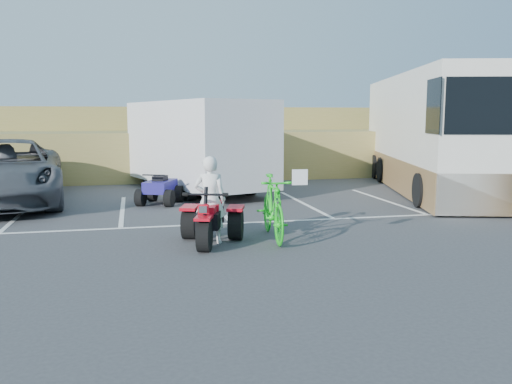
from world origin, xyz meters
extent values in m
plane|color=#39393B|center=(0.00, 0.00, 0.00)|extent=(100.00, 100.00, 0.00)
cube|color=white|center=(-5.40, 5.00, 0.00)|extent=(0.12, 5.00, 0.01)
cube|color=white|center=(-2.70, 5.00, 0.00)|extent=(0.12, 5.00, 0.01)
cube|color=white|center=(0.00, 5.00, 0.00)|extent=(0.12, 5.00, 0.01)
cube|color=white|center=(2.70, 5.00, 0.00)|extent=(0.12, 5.00, 0.01)
cube|color=white|center=(5.40, 5.00, 0.00)|extent=(0.12, 5.00, 0.01)
cube|color=white|center=(8.10, 5.00, 0.00)|extent=(0.12, 5.00, 0.01)
cube|color=white|center=(0.00, 2.40, 0.00)|extent=(28.00, 0.12, 0.01)
cube|color=olive|center=(0.00, 14.00, 1.00)|extent=(40.00, 6.00, 2.00)
cube|color=olive|center=(0.00, 17.50, 2.00)|extent=(40.00, 4.00, 2.20)
imported|color=white|center=(-0.82, 0.46, 0.92)|extent=(0.77, 0.61, 1.84)
imported|color=#14BF19|center=(0.56, 0.51, 0.70)|extent=(0.84, 2.36, 1.39)
imported|color=#484A50|center=(-6.15, 6.92, 0.98)|extent=(4.13, 7.40, 1.96)
cube|color=silver|center=(-0.15, 8.34, 1.75)|extent=(4.74, 7.28, 2.82)
cylinder|color=black|center=(-0.15, 8.34, 0.40)|extent=(2.61, 1.55, 0.79)
cube|color=silver|center=(8.18, 6.96, 2.07)|extent=(5.70, 11.55, 4.04)
cube|color=brown|center=(8.18, 6.96, 0.62)|extent=(5.76, 11.57, 1.12)
cube|color=black|center=(6.67, 1.54, 2.91)|extent=(2.49, 0.71, 1.46)
camera|label=1|loc=(-2.37, -10.64, 2.64)|focal=38.00mm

